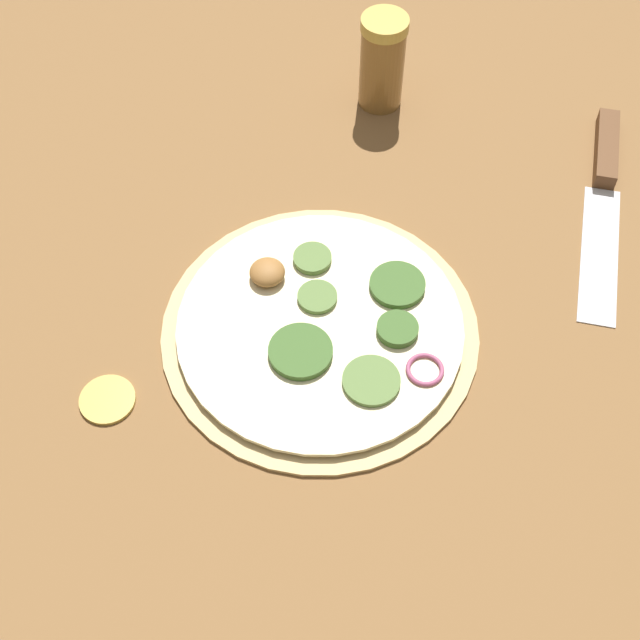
{
  "coord_description": "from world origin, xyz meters",
  "views": [
    {
      "loc": [
        -0.37,
        -0.2,
        0.63
      ],
      "look_at": [
        0.0,
        0.0,
        0.02
      ],
      "focal_mm": 50.0,
      "sensor_mm": 36.0,
      "label": 1
    }
  ],
  "objects_px": {
    "loose_cap": "(107,399)",
    "pizza": "(322,327)",
    "knife": "(605,176)",
    "spice_jar": "(382,61)"
  },
  "relations": [
    {
      "from": "pizza",
      "to": "loose_cap",
      "type": "distance_m",
      "value": 0.19
    },
    {
      "from": "spice_jar",
      "to": "loose_cap",
      "type": "xyz_separation_m",
      "value": [
        -0.43,
        0.04,
        -0.05
      ]
    },
    {
      "from": "knife",
      "to": "pizza",
      "type": "bearing_deg",
      "value": -45.16
    },
    {
      "from": "loose_cap",
      "to": "pizza",
      "type": "bearing_deg",
      "value": -40.23
    },
    {
      "from": "pizza",
      "to": "spice_jar",
      "type": "xyz_separation_m",
      "value": [
        0.28,
        0.08,
        0.04
      ]
    },
    {
      "from": "spice_jar",
      "to": "pizza",
      "type": "bearing_deg",
      "value": -163.45
    },
    {
      "from": "pizza",
      "to": "knife",
      "type": "bearing_deg",
      "value": -28.97
    },
    {
      "from": "pizza",
      "to": "spice_jar",
      "type": "height_order",
      "value": "spice_jar"
    },
    {
      "from": "knife",
      "to": "loose_cap",
      "type": "relative_size",
      "value": 5.54
    },
    {
      "from": "pizza",
      "to": "spice_jar",
      "type": "bearing_deg",
      "value": 16.55
    }
  ]
}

